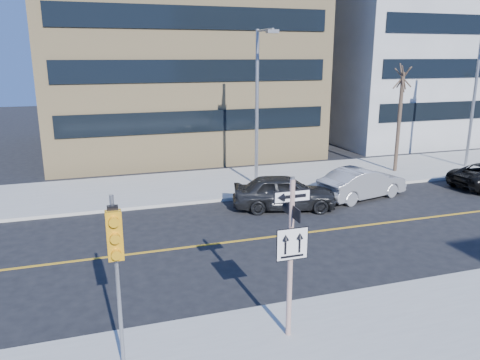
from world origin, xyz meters
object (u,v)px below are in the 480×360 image
object	(u,v)px
traffic_signal	(116,249)
streetlight_b	(478,92)
streetlight_a	(259,98)
parked_car_a	(284,192)
parked_car_b	(362,183)
street_tree_west	(403,80)
sign_pole	(291,249)

from	to	relation	value
traffic_signal	streetlight_b	distance (m)	25.83
streetlight_a	parked_car_a	bearing A→B (deg)	-90.61
parked_car_a	parked_car_b	bearing A→B (deg)	-69.05
parked_car_a	streetlight_b	xyz separation A→B (m)	(14.04, 3.69, 3.95)
streetlight_a	street_tree_west	world-z (taller)	streetlight_a
sign_pole	parked_car_a	xyz separation A→B (m)	(3.96, 9.58, -1.63)
parked_car_a	streetlight_b	world-z (taller)	streetlight_b
parked_car_b	streetlight_b	world-z (taller)	streetlight_b
traffic_signal	streetlight_b	bearing A→B (deg)	31.38
traffic_signal	streetlight_a	xyz separation A→B (m)	(8.00, 13.42, 1.73)
traffic_signal	streetlight_a	distance (m)	15.72
parked_car_b	streetlight_b	xyz separation A→B (m)	(9.69, 3.29, 3.99)
parked_car_b	streetlight_a	xyz separation A→B (m)	(-4.31, 3.29, 3.99)
parked_car_b	streetlight_b	distance (m)	10.98
sign_pole	traffic_signal	world-z (taller)	sign_pole
traffic_signal	parked_car_b	bearing A→B (deg)	39.45
traffic_signal	parked_car_a	world-z (taller)	traffic_signal
traffic_signal	parked_car_b	world-z (taller)	traffic_signal
parked_car_a	parked_car_b	distance (m)	4.37
parked_car_a	streetlight_a	distance (m)	5.41
sign_pole	parked_car_a	bearing A→B (deg)	67.54
streetlight_a	traffic_signal	bearing A→B (deg)	-120.80
parked_car_a	street_tree_west	size ratio (longest dim) A/B	0.74
sign_pole	parked_car_b	size ratio (longest dim) A/B	0.87
parked_car_b	streetlight_a	size ratio (longest dim) A/B	0.58
sign_pole	streetlight_b	size ratio (longest dim) A/B	0.51
sign_pole	streetlight_b	bearing A→B (deg)	36.40
sign_pole	parked_car_a	world-z (taller)	sign_pole
parked_car_a	street_tree_west	world-z (taller)	street_tree_west
sign_pole	streetlight_a	world-z (taller)	streetlight_a
traffic_signal	parked_car_a	distance (m)	12.77
sign_pole	street_tree_west	distance (m)	19.22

